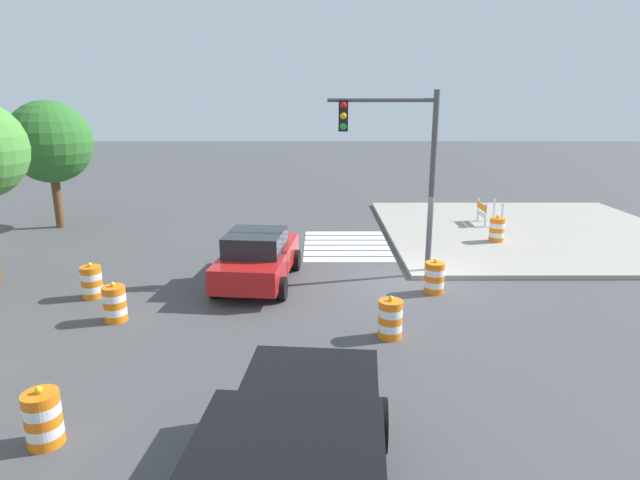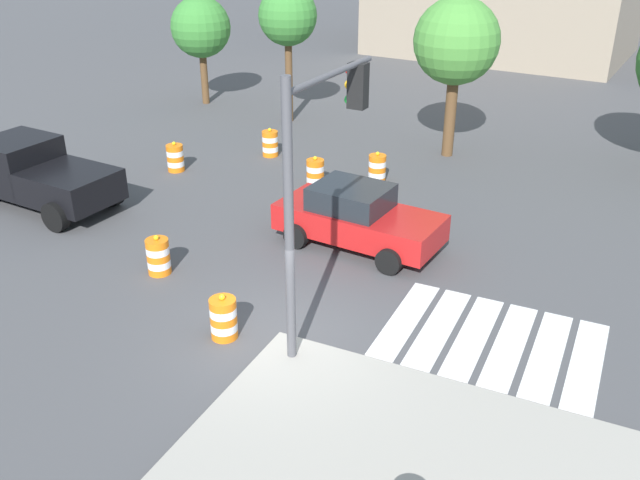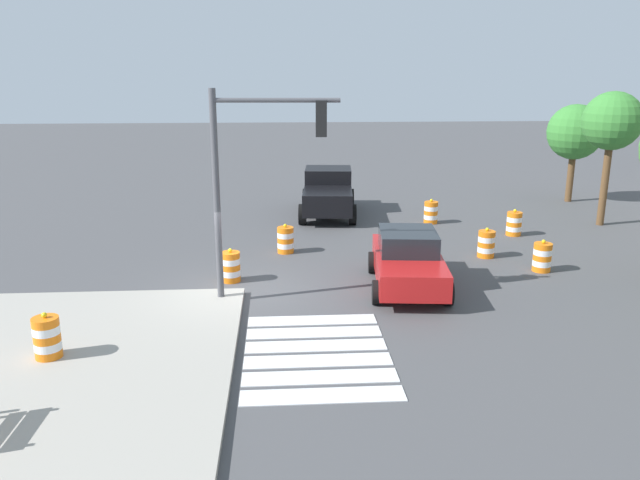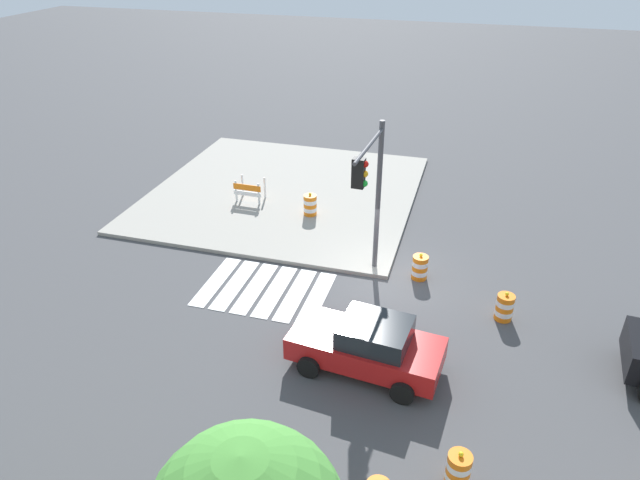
{
  "view_description": "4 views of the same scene",
  "coord_description": "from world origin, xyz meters",
  "px_view_note": "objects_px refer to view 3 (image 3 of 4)",
  "views": [
    {
      "loc": [
        -15.09,
        2.87,
        5.27
      ],
      "look_at": [
        0.77,
        2.81,
        1.08
      ],
      "focal_mm": 29.17,
      "sensor_mm": 36.0,
      "label": 1
    },
    {
      "loc": [
        5.92,
        -10.46,
        8.21
      ],
      "look_at": [
        -0.2,
        2.37,
        1.18
      ],
      "focal_mm": 38.76,
      "sensor_mm": 36.0,
      "label": 2
    },
    {
      "loc": [
        16.57,
        1.04,
        6.06
      ],
      "look_at": [
        0.99,
        2.07,
        1.79
      ],
      "focal_mm": 34.8,
      "sensor_mm": 36.0,
      "label": 3
    },
    {
      "loc": [
        -2.41,
        17.11,
        11.3
      ],
      "look_at": [
        2.27,
        0.85,
        1.76
      ],
      "focal_mm": 32.01,
      "sensor_mm": 36.0,
      "label": 4
    }
  ],
  "objects_px": {
    "traffic_barrel_far_curb": "(514,224)",
    "street_tree_streetside_near": "(575,133)",
    "traffic_barrel_near_corner": "(231,267)",
    "traffic_barrel_crosswalk_end": "(431,212)",
    "street_tree_streetside_far": "(612,122)",
    "pickup_truck": "(328,192)",
    "sports_car": "(408,260)",
    "traffic_light_pole": "(259,158)",
    "traffic_barrel_lane_center": "(486,244)",
    "traffic_barrel_on_sidewalk": "(47,337)",
    "traffic_barrel_median_near": "(285,240)",
    "traffic_barrel_median_far": "(542,257)"
  },
  "relations": [
    {
      "from": "sports_car",
      "to": "traffic_barrel_median_far",
      "type": "xyz_separation_m",
      "value": [
        -1.18,
        4.49,
        -0.36
      ]
    },
    {
      "from": "traffic_barrel_median_far",
      "to": "street_tree_streetside_near",
      "type": "bearing_deg",
      "value": 151.32
    },
    {
      "from": "street_tree_streetside_near",
      "to": "street_tree_streetside_far",
      "type": "xyz_separation_m",
      "value": [
        4.68,
        -0.83,
        0.84
      ]
    },
    {
      "from": "pickup_truck",
      "to": "traffic_barrel_on_sidewalk",
      "type": "bearing_deg",
      "value": -26.75
    },
    {
      "from": "traffic_barrel_on_sidewalk",
      "to": "street_tree_streetside_far",
      "type": "distance_m",
      "value": 21.5
    },
    {
      "from": "traffic_barrel_crosswalk_end",
      "to": "traffic_barrel_median_near",
      "type": "relative_size",
      "value": 1.0
    },
    {
      "from": "sports_car",
      "to": "traffic_light_pole",
      "type": "bearing_deg",
      "value": -77.95
    },
    {
      "from": "sports_car",
      "to": "pickup_truck",
      "type": "xyz_separation_m",
      "value": [
        -9.72,
        -1.54,
        0.16
      ]
    },
    {
      "from": "traffic_barrel_far_curb",
      "to": "traffic_barrel_median_far",
      "type": "bearing_deg",
      "value": -9.6
    },
    {
      "from": "pickup_truck",
      "to": "traffic_barrel_crosswalk_end",
      "type": "height_order",
      "value": "pickup_truck"
    },
    {
      "from": "traffic_barrel_median_far",
      "to": "traffic_barrel_far_curb",
      "type": "xyz_separation_m",
      "value": [
        -4.34,
        0.73,
        0.0
      ]
    },
    {
      "from": "traffic_barrel_lane_center",
      "to": "street_tree_streetside_far",
      "type": "distance_m",
      "value": 8.24
    },
    {
      "from": "traffic_barrel_median_far",
      "to": "street_tree_streetside_near",
      "type": "height_order",
      "value": "street_tree_streetside_near"
    },
    {
      "from": "traffic_barrel_median_near",
      "to": "traffic_barrel_on_sidewalk",
      "type": "distance_m",
      "value": 9.58
    },
    {
      "from": "traffic_light_pole",
      "to": "street_tree_streetside_far",
      "type": "bearing_deg",
      "value": 120.02
    },
    {
      "from": "sports_car",
      "to": "traffic_barrel_crosswalk_end",
      "type": "bearing_deg",
      "value": 161.67
    },
    {
      "from": "traffic_barrel_median_far",
      "to": "traffic_light_pole",
      "type": "relative_size",
      "value": 0.19
    },
    {
      "from": "traffic_barrel_crosswalk_end",
      "to": "traffic_barrel_lane_center",
      "type": "bearing_deg",
      "value": 8.34
    },
    {
      "from": "traffic_barrel_lane_center",
      "to": "traffic_light_pole",
      "type": "bearing_deg",
      "value": -63.6
    },
    {
      "from": "traffic_barrel_crosswalk_end",
      "to": "street_tree_streetside_far",
      "type": "height_order",
      "value": "street_tree_streetside_far"
    },
    {
      "from": "sports_car",
      "to": "traffic_barrel_far_curb",
      "type": "height_order",
      "value": "sports_car"
    },
    {
      "from": "traffic_barrel_far_curb",
      "to": "traffic_light_pole",
      "type": "distance_m",
      "value": 11.86
    },
    {
      "from": "traffic_barrel_near_corner",
      "to": "traffic_barrel_far_curb",
      "type": "bearing_deg",
      "value": 114.37
    },
    {
      "from": "traffic_light_pole",
      "to": "street_tree_streetside_near",
      "type": "xyz_separation_m",
      "value": [
        -12.48,
        14.33,
        -0.64
      ]
    },
    {
      "from": "traffic_barrel_lane_center",
      "to": "street_tree_streetside_near",
      "type": "height_order",
      "value": "street_tree_streetside_near"
    },
    {
      "from": "traffic_barrel_crosswalk_end",
      "to": "traffic_barrel_median_far",
      "type": "xyz_separation_m",
      "value": [
        6.47,
        1.96,
        0.0
      ]
    },
    {
      "from": "traffic_barrel_crosswalk_end",
      "to": "traffic_barrel_on_sidewalk",
      "type": "distance_m",
      "value": 16.36
    },
    {
      "from": "traffic_barrel_lane_center",
      "to": "traffic_barrel_on_sidewalk",
      "type": "bearing_deg",
      "value": -59.06
    },
    {
      "from": "traffic_barrel_median_near",
      "to": "traffic_barrel_crosswalk_end",
      "type": "bearing_deg",
      "value": 122.92
    },
    {
      "from": "street_tree_streetside_far",
      "to": "traffic_barrel_median_far",
      "type": "bearing_deg",
      "value": -40.3
    },
    {
      "from": "traffic_barrel_on_sidewalk",
      "to": "traffic_barrel_median_far",
      "type": "bearing_deg",
      "value": 112.78
    },
    {
      "from": "traffic_barrel_median_far",
      "to": "traffic_barrel_far_curb",
      "type": "bearing_deg",
      "value": 170.4
    },
    {
      "from": "traffic_barrel_near_corner",
      "to": "traffic_light_pole",
      "type": "bearing_deg",
      "value": 29.86
    },
    {
      "from": "traffic_light_pole",
      "to": "street_tree_streetside_far",
      "type": "height_order",
      "value": "traffic_light_pole"
    },
    {
      "from": "traffic_barrel_near_corner",
      "to": "traffic_barrel_crosswalk_end",
      "type": "bearing_deg",
      "value": 131.64
    },
    {
      "from": "pickup_truck",
      "to": "traffic_barrel_on_sidewalk",
      "type": "xyz_separation_m",
      "value": [
        14.05,
        -7.08,
        -0.37
      ]
    },
    {
      "from": "traffic_barrel_far_curb",
      "to": "street_tree_streetside_near",
      "type": "distance_m",
      "value": 8.34
    },
    {
      "from": "traffic_barrel_far_curb",
      "to": "traffic_barrel_lane_center",
      "type": "height_order",
      "value": "same"
    },
    {
      "from": "street_tree_streetside_far",
      "to": "sports_car",
      "type": "bearing_deg",
      "value": -53.53
    },
    {
      "from": "pickup_truck",
      "to": "traffic_barrel_lane_center",
      "type": "xyz_separation_m",
      "value": [
        6.93,
        4.79,
        -0.52
      ]
    },
    {
      "from": "traffic_barrel_on_sidewalk",
      "to": "street_tree_streetside_far",
      "type": "relative_size",
      "value": 0.19
    },
    {
      "from": "traffic_barrel_median_far",
      "to": "traffic_barrel_far_curb",
      "type": "relative_size",
      "value": 1.0
    },
    {
      "from": "pickup_truck",
      "to": "traffic_barrel_median_far",
      "type": "height_order",
      "value": "pickup_truck"
    },
    {
      "from": "traffic_barrel_crosswalk_end",
      "to": "street_tree_streetside_near",
      "type": "relative_size",
      "value": 0.22
    },
    {
      "from": "traffic_barrel_lane_center",
      "to": "traffic_barrel_crosswalk_end",
      "type": "bearing_deg",
      "value": -171.66
    },
    {
      "from": "pickup_truck",
      "to": "traffic_barrel_far_curb",
      "type": "distance_m",
      "value": 7.98
    },
    {
      "from": "traffic_barrel_median_near",
      "to": "street_tree_streetside_near",
      "type": "bearing_deg",
      "value": 119.85
    },
    {
      "from": "street_tree_streetside_near",
      "to": "traffic_barrel_median_far",
      "type": "bearing_deg",
      "value": -28.68
    },
    {
      "from": "traffic_barrel_median_near",
      "to": "traffic_barrel_median_far",
      "type": "bearing_deg",
      "value": 72.07
    },
    {
      "from": "pickup_truck",
      "to": "traffic_barrel_crosswalk_end",
      "type": "bearing_deg",
      "value": 63.0
    }
  ]
}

